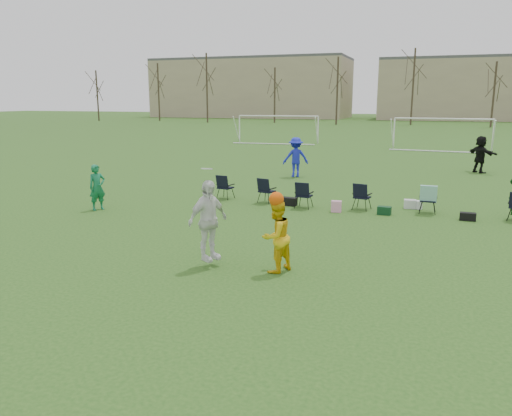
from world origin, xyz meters
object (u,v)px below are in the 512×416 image
at_px(fielder_blue, 296,157).
at_px(center_contest, 240,227).
at_px(fielder_green_near, 97,187).
at_px(goal_mid, 443,125).
at_px(fielder_black, 480,154).
at_px(goal_left, 278,121).

relative_size(fielder_blue, center_contest, 0.80).
height_order(fielder_green_near, goal_mid, goal_mid).
bearing_deg(center_contest, goal_mid, 81.48).
bearing_deg(fielder_green_near, fielder_blue, 4.90).
height_order(center_contest, goal_mid, goal_mid).
bearing_deg(center_contest, fielder_black, 70.86).
relative_size(fielder_blue, goal_left, 0.27).
relative_size(fielder_green_near, center_contest, 0.65).
xyz_separation_m(fielder_blue, center_contest, (2.44, -14.14, -0.00)).
height_order(fielder_green_near, center_contest, center_contest).
relative_size(fielder_black, center_contest, 0.79).
distance_m(fielder_black, goal_mid, 12.88).
height_order(fielder_black, goal_left, goal_left).
height_order(fielder_green_near, goal_left, goal_left).
xyz_separation_m(fielder_green_near, fielder_blue, (4.66, 9.88, 0.19)).
bearing_deg(fielder_black, fielder_green_near, 96.15).
relative_size(fielder_black, goal_left, 0.27).
distance_m(fielder_blue, goal_left, 20.61).
relative_size(fielder_black, goal_mid, 0.27).
bearing_deg(goal_left, goal_mid, -13.13).
distance_m(fielder_green_near, fielder_black, 19.97).
xyz_separation_m(fielder_black, center_contest, (-6.54, -18.85, 0.01)).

